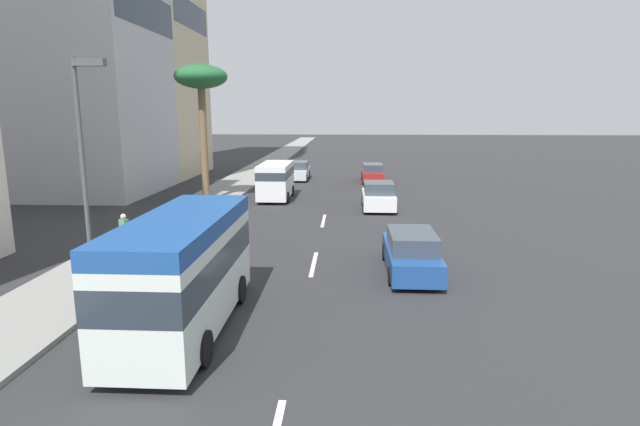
% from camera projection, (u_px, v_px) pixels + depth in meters
% --- Properties ---
extents(ground_plane, '(198.00, 198.00, 0.00)m').
position_uv_depth(ground_plane, '(329.00, 198.00, 34.17)').
color(ground_plane, '#2D2D30').
extents(sidewalk_right, '(162.00, 3.38, 0.15)m').
position_uv_depth(sidewalk_right, '(216.00, 196.00, 34.57)').
color(sidewalk_right, gray).
rests_on(sidewalk_right, ground_plane).
extents(lane_stripe_mid, '(3.20, 0.16, 0.01)m').
position_uv_depth(lane_stripe_mid, '(314.00, 264.00, 19.43)').
color(lane_stripe_mid, silver).
rests_on(lane_stripe_mid, ground_plane).
extents(lane_stripe_far, '(3.20, 0.16, 0.01)m').
position_uv_depth(lane_stripe_far, '(324.00, 221.00, 27.16)').
color(lane_stripe_far, silver).
rests_on(lane_stripe_far, ground_plane).
extents(car_lead, '(4.02, 1.92, 1.66)m').
position_uv_depth(car_lead, '(378.00, 196.00, 30.22)').
color(car_lead, white).
rests_on(car_lead, ground_plane).
extents(van_second, '(4.92, 2.05, 2.39)m').
position_uv_depth(van_second, '(276.00, 179.00, 33.69)').
color(van_second, white).
rests_on(van_second, ground_plane).
extents(car_third, '(4.39, 1.85, 1.54)m').
position_uv_depth(car_third, '(298.00, 171.00, 43.64)').
color(car_third, silver).
rests_on(car_third, ground_plane).
extents(car_fourth, '(4.74, 1.82, 1.55)m').
position_uv_depth(car_fourth, '(411.00, 253.00, 18.26)').
color(car_fourth, '#1E478C').
rests_on(car_fourth, ground_plane).
extents(car_fifth, '(4.39, 1.80, 1.53)m').
position_uv_depth(car_fifth, '(373.00, 173.00, 42.07)').
color(car_fifth, '#A51E1E').
rests_on(car_fifth, ground_plane).
extents(minibus_sixth, '(6.80, 2.29, 3.09)m').
position_uv_depth(minibus_sixth, '(184.00, 268.00, 13.30)').
color(minibus_sixth, silver).
rests_on(minibus_sixth, ground_plane).
extents(pedestrian_near_lamp, '(0.33, 0.38, 1.67)m').
position_uv_depth(pedestrian_near_lamp, '(124.00, 232.00, 19.94)').
color(pedestrian_near_lamp, red).
rests_on(pedestrian_near_lamp, sidewalk_right).
extents(palm_tree, '(3.22, 3.22, 8.42)m').
position_uv_depth(palm_tree, '(201.00, 83.00, 31.01)').
color(palm_tree, brown).
rests_on(palm_tree, sidewalk_right).
extents(street_lamp, '(0.24, 0.97, 7.07)m').
position_uv_depth(street_lamp, '(85.00, 156.00, 14.57)').
color(street_lamp, '#4C4C51').
rests_on(street_lamp, sidewalk_right).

